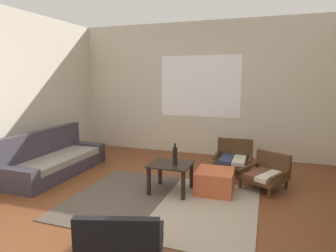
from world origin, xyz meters
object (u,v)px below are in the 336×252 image
couch (54,161)px  armchair_striped_foreground (122,247)px  coffee_table (171,169)px  ottoman_orange (215,181)px  armchair_corner (266,172)px  armchair_by_window (234,157)px  glass_bottle (175,156)px

couch → armchair_striped_foreground: bearing=-39.6°
coffee_table → armchair_striped_foreground: bearing=-84.1°
coffee_table → ottoman_orange: bearing=16.8°
ottoman_orange → armchair_striped_foreground: bearing=-101.6°
couch → armchair_corner: 3.42m
armchair_by_window → armchair_corner: armchair_by_window is taller
armchair_by_window → coffee_table: bearing=-120.7°
coffee_table → ottoman_orange: size_ratio=1.12×
coffee_table → glass_bottle: (0.07, -0.02, 0.21)m
couch → armchair_by_window: couch is taller
armchair_striped_foreground → ottoman_orange: size_ratio=1.54×
coffee_table → glass_bottle: size_ratio=1.90×
coffee_table → armchair_corner: 1.41m
couch → coffee_table: 2.12m
armchair_corner → glass_bottle: bearing=-152.1°
couch → armchair_striped_foreground: size_ratio=2.37×
armchair_by_window → armchair_striped_foreground: 3.07m
ottoman_orange → glass_bottle: size_ratio=1.70×
armchair_striped_foreground → couch: bearing=140.4°
armchair_by_window → ottoman_orange: 1.06m
coffee_table → ottoman_orange: coffee_table is taller
ottoman_orange → glass_bottle: bearing=-159.2°
armchair_by_window → armchair_striped_foreground: armchair_striped_foreground is taller
armchair_by_window → glass_bottle: 1.44m
armchair_corner → ottoman_orange: bearing=-147.3°
armchair_by_window → glass_bottle: glass_bottle is taller
armchair_striped_foreground → ottoman_orange: bearing=78.4°
armchair_by_window → ottoman_orange: armchair_by_window is taller
coffee_table → armchair_by_window: size_ratio=0.92×
armchair_by_window → ottoman_orange: bearing=-97.5°
armchair_by_window → armchair_corner: bearing=-48.5°
coffee_table → armchair_corner: armchair_corner is taller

